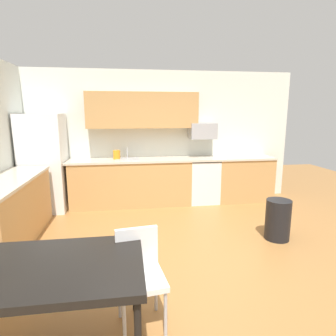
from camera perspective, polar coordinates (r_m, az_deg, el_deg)
name	(u,v)px	position (r m, az deg, el deg)	size (l,w,h in m)	color
ground_plane	(179,259)	(3.81, 2.29, -17.90)	(12.00, 12.00, 0.00)	#9E6B38
wall_back	(157,137)	(5.98, -2.30, 6.32)	(5.80, 0.10, 2.70)	silver
cabinet_run_back	(131,183)	(5.75, -7.45, -3.06)	(2.38, 0.60, 0.90)	tan
cabinet_run_back_right	(243,179)	(6.24, 14.91, -2.21)	(1.17, 0.60, 0.90)	tan
cabinet_run_left	(10,213)	(4.62, -29.39, -7.98)	(0.60, 2.00, 0.90)	tan
countertop_back	(159,160)	(5.69, -1.90, 1.71)	(4.80, 0.64, 0.04)	beige
countertop_left	(6,181)	(4.50, -29.96, -2.30)	(0.64, 2.00, 0.04)	beige
upper_cabinets_back	(143,110)	(5.71, -5.16, 11.59)	(2.20, 0.34, 0.70)	tan
refrigerator	(44,163)	(5.79, -23.79, 0.90)	(0.76, 0.70, 1.83)	white
oven_range	(203,180)	(5.95, 7.03, -2.51)	(0.60, 0.60, 0.91)	white
microwave	(203,131)	(5.89, 7.01, 7.47)	(0.54, 0.36, 0.32)	#9EA0A5
sink_basin	(128,162)	(5.66, -8.21, 1.15)	(0.48, 0.40, 0.14)	#A5A8AD
sink_faucet	(127,153)	(5.81, -8.26, 3.00)	(0.02, 0.02, 0.24)	#B2B5BA
dining_table	(49,273)	(2.40, -23.04, -18.97)	(1.40, 0.90, 0.74)	black
chair_near_table	(139,270)	(2.62, -5.83, -19.86)	(0.45, 0.45, 0.85)	white
trash_bin	(278,220)	(4.52, 21.37, -9.72)	(0.36, 0.36, 0.60)	black
kettle	(117,155)	(5.69, -10.36, 2.56)	(0.14, 0.14, 0.20)	orange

